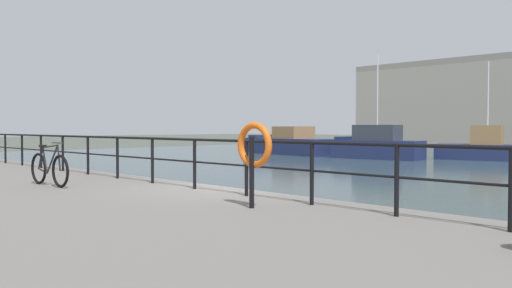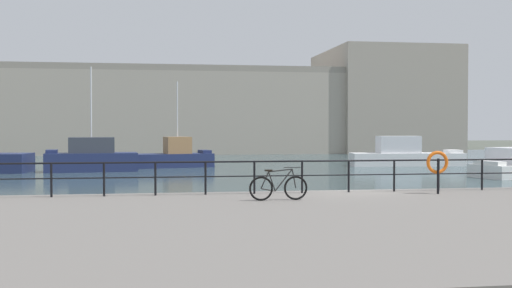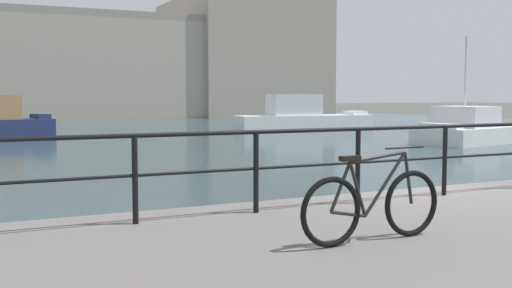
% 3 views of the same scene
% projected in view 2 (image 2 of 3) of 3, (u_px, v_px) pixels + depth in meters
% --- Properties ---
extents(ground_plane, '(240.00, 240.00, 0.00)m').
position_uv_depth(ground_plane, '(346.00, 216.00, 21.66)').
color(ground_plane, '#4C5147').
extents(water_basin, '(80.00, 60.00, 0.01)m').
position_uv_depth(water_basin, '(236.00, 165.00, 51.48)').
color(water_basin, '#33474C').
rests_on(water_basin, ground_plane).
extents(quay_promenade, '(56.00, 13.00, 0.89)m').
position_uv_depth(quay_promenade, '(426.00, 234.00, 15.23)').
color(quay_promenade, slate).
rests_on(quay_promenade, ground_plane).
extents(harbor_building, '(59.83, 17.51, 12.95)m').
position_uv_depth(harbor_building, '(258.00, 111.00, 79.06)').
color(harbor_building, '#A89E8E').
rests_on(harbor_building, ground_plane).
extents(moored_green_narrowboat, '(9.10, 3.00, 2.37)m').
position_uv_depth(moored_green_narrowboat, '(405.00, 155.00, 49.97)').
color(moored_green_narrowboat, white).
rests_on(moored_green_narrowboat, water_basin).
extents(moored_blue_motorboat, '(6.44, 2.92, 7.26)m').
position_uv_depth(moored_blue_motorboat, '(91.00, 158.00, 43.51)').
color(moored_blue_motorboat, navy).
rests_on(moored_blue_motorboat, water_basin).
extents(moored_white_yacht, '(6.22, 3.40, 6.59)m').
position_uv_depth(moored_white_yacht, '(175.00, 157.00, 48.24)').
color(moored_white_yacht, navy).
rests_on(moored_white_yacht, water_basin).
extents(quay_railing, '(23.89, 0.07, 1.08)m').
position_uv_depth(quay_railing, '(326.00, 170.00, 20.74)').
color(quay_railing, black).
rests_on(quay_railing, quay_promenade).
extents(parked_bicycle, '(1.77, 0.13, 0.98)m').
position_uv_depth(parked_bicycle, '(278.00, 187.00, 18.52)').
color(parked_bicycle, black).
rests_on(parked_bicycle, quay_promenade).
extents(life_ring_stand, '(0.75, 0.16, 1.40)m').
position_uv_depth(life_ring_stand, '(437.00, 164.00, 20.38)').
color(life_ring_stand, black).
rests_on(life_ring_stand, quay_promenade).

